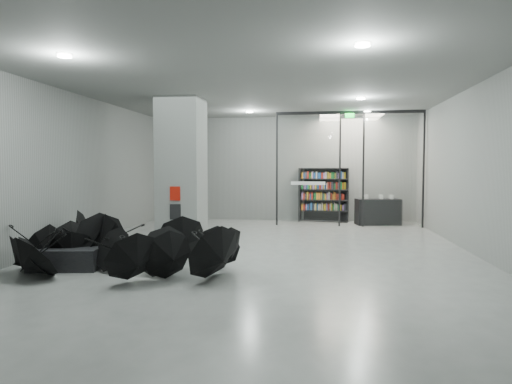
# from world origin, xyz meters

# --- Properties ---
(room) EXTENTS (14.00, 14.02, 4.01)m
(room) POSITION_xyz_m (0.00, 0.00, 2.84)
(room) COLOR gray
(room) RESTS_ON ground
(column) EXTENTS (1.20, 1.20, 4.00)m
(column) POSITION_xyz_m (-2.50, 2.00, 2.00)
(column) COLOR slate
(column) RESTS_ON ground
(fire_cabinet) EXTENTS (0.28, 0.04, 0.38)m
(fire_cabinet) POSITION_xyz_m (-2.50, 1.38, 1.35)
(fire_cabinet) COLOR #A50A07
(fire_cabinet) RESTS_ON column
(info_panel) EXTENTS (0.30, 0.03, 0.42)m
(info_panel) POSITION_xyz_m (-2.50, 1.38, 0.85)
(info_panel) COLOR black
(info_panel) RESTS_ON column
(exit_sign) EXTENTS (0.30, 0.06, 0.15)m
(exit_sign) POSITION_xyz_m (2.40, 5.30, 3.82)
(exit_sign) COLOR #0CE533
(exit_sign) RESTS_ON room
(glass_partition) EXTENTS (5.06, 0.08, 4.00)m
(glass_partition) POSITION_xyz_m (2.39, 5.50, 2.18)
(glass_partition) COLOR silver
(glass_partition) RESTS_ON ground
(bench) EXTENTS (1.41, 0.78, 0.43)m
(bench) POSITION_xyz_m (-3.69, -2.01, 0.21)
(bench) COLOR black
(bench) RESTS_ON ground
(bookshelf) EXTENTS (1.88, 0.63, 2.04)m
(bookshelf) POSITION_xyz_m (1.57, 6.75, 1.02)
(bookshelf) COLOR black
(bookshelf) RESTS_ON ground
(shop_counter) EXTENTS (1.64, 0.90, 0.93)m
(shop_counter) POSITION_xyz_m (3.49, 6.10, 0.46)
(shop_counter) COLOR black
(shop_counter) RESTS_ON ground
(umbrella_cluster) EXTENTS (5.34, 4.03, 1.30)m
(umbrella_cluster) POSITION_xyz_m (-2.64, -1.93, 0.32)
(umbrella_cluster) COLOR black
(umbrella_cluster) RESTS_ON ground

